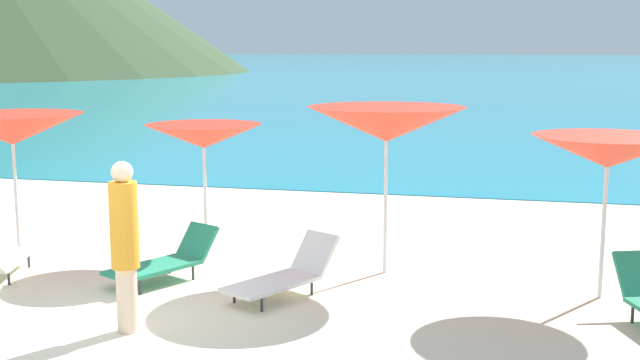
# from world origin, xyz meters

# --- Properties ---
(ground_plane) EXTENTS (50.00, 100.00, 0.30)m
(ground_plane) POSITION_xyz_m (0.00, 10.00, -0.15)
(ground_plane) COLOR beige
(ocean_water) EXTENTS (650.00, 440.00, 0.02)m
(ocean_water) POSITION_xyz_m (0.00, 228.94, 0.01)
(ocean_water) COLOR teal
(ocean_water) RESTS_ON ground_plane
(umbrella_3) EXTENTS (2.11, 2.11, 2.14)m
(umbrella_3) POSITION_xyz_m (-2.92, 2.63, 1.90)
(umbrella_3) COLOR silver
(umbrella_3) RESTS_ON ground_plane
(umbrella_4) EXTENTS (1.73, 1.73, 1.99)m
(umbrella_4) POSITION_xyz_m (-0.10, 3.16, 1.81)
(umbrella_4) COLOR silver
(umbrella_4) RESTS_ON ground_plane
(umbrella_5) EXTENTS (2.23, 2.23, 2.31)m
(umbrella_5) POSITION_xyz_m (2.64, 2.91, 2.07)
(umbrella_5) COLOR silver
(umbrella_5) RESTS_ON ground_plane
(umbrella_6) EXTENTS (2.03, 2.03, 2.04)m
(umbrella_6) POSITION_xyz_m (5.45, 2.40, 1.84)
(umbrella_6) COLOR silver
(umbrella_6) RESTS_ON ground_plane
(lounge_chair_2) EXTENTS (1.22, 1.66, 0.67)m
(lounge_chair_2) POSITION_xyz_m (-0.15, 1.83, 0.28)
(lounge_chair_2) COLOR #268C66
(lounge_chair_2) RESTS_ON ground_plane
(lounge_chair_6) EXTENTS (1.27, 1.69, 0.70)m
(lounge_chair_6) POSITION_xyz_m (1.59, 1.57, 0.28)
(lounge_chair_6) COLOR white
(lounge_chair_6) RESTS_ON ground_plane
(beachgoer_1) EXTENTS (0.31, 0.31, 1.90)m
(beachgoer_1) POSITION_xyz_m (0.27, -0.11, 1.03)
(beachgoer_1) COLOR beige
(beachgoer_1) RESTS_ON ground_plane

